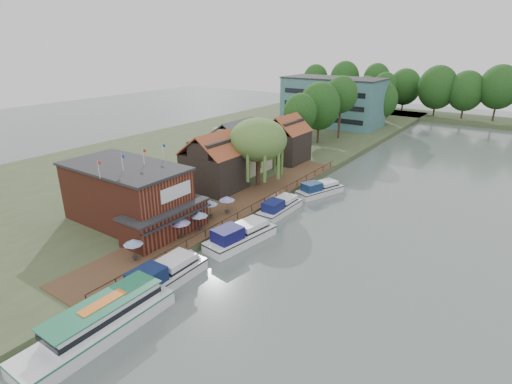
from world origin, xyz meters
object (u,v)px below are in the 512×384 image
Objects in this scene: umbrella_0 at (134,250)px; umbrella_3 at (210,209)px; cruiser_1 at (241,233)px; pub at (137,197)px; umbrella_2 at (199,221)px; cruiser_3 at (320,188)px; tour_boat at (98,321)px; umbrella_4 at (227,205)px; cottage_c at (286,139)px; swan at (115,303)px; cruiser_2 at (280,205)px; cruiser_0 at (164,273)px; willow at (258,153)px; cottage_a at (214,162)px; cottage_b at (239,145)px; umbrella_1 at (180,228)px; hotel_block at (332,101)px.

umbrella_0 and umbrella_3 have the same top height.
umbrella_0 reaches higher than cruiser_1.
pub reaches higher than umbrella_2.
cruiser_3 is 0.70× the size of tour_boat.
cottage_c is at bearing 104.49° from umbrella_4.
pub is at bearing 131.06° from swan.
cruiser_2 is at bearing -77.97° from cruiser_3.
cruiser_0 is at bearing -72.64° from cruiser_3.
umbrella_3 is 21.29m from tour_boat.
cottage_c is 14.46m from willow.
willow is 0.80× the size of tour_boat.
umbrella_0 is 12.27m from umbrella_3.
pub is at bearing 129.94° from tour_boat.
cottage_a is at bearing 149.35° from cruiser_1.
cottage_b is 16.52m from cruiser_3.
cruiser_0 is (10.68, -6.13, -3.36)m from pub.
umbrella_0 is 21.27m from cruiser_2.
cottage_b is at bearing 108.45° from umbrella_0.
cottage_b is at bearing -162.83° from cruiser_3.
cottage_b is at bearing 113.13° from umbrella_1.
umbrella_2 is at bearing -149.49° from cruiser_1.
umbrella_1 is at bearing -66.87° from cottage_b.
cottage_a is at bearing 127.62° from umbrella_3.
umbrella_1 is 8.35m from umbrella_4.
umbrella_3 is at bearing -89.40° from cruiser_3.
umbrella_0 is at bearing -70.72° from cottage_a.
cottage_c reaches higher than pub.
swan is at bearing -77.58° from umbrella_3.
cruiser_3 is at bearing 70.80° from umbrella_3.
umbrella_3 is 5.40× the size of swan.
umbrella_4 is (6.57, -25.42, -2.96)m from cottage_c.
cottage_c is 0.93× the size of cruiser_3.
umbrella_4 is (7.57, -6.42, -2.96)m from cottage_a.
hotel_block is 1.94× the size of tour_boat.
cruiser_1 is 1.14× the size of cruiser_2.
umbrella_1 is at bearing -105.56° from cruiser_2.
willow is 14.43m from umbrella_3.
cottage_a is 16.47m from cruiser_3.
umbrella_1 is at bearing 104.69° from swan.
cottage_b is 9.07m from willow.
umbrella_4 is at bearing 151.34° from cruiser_1.
umbrella_0 is (14.33, -76.96, -4.86)m from hotel_block.
cottage_a reaches higher than umbrella_1.
willow reaches higher than cottage_c.
cottage_c is (8.00, -37.00, -1.90)m from hotel_block.
cottage_c reaches higher than umbrella_0.
umbrella_2 is (3.48, -17.09, -3.93)m from willow.
umbrella_3 is (-0.62, 12.25, 0.00)m from umbrella_0.
umbrella_0 is 0.18× the size of tour_boat.
cruiser_1 is at bearing -52.35° from cottage_b.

